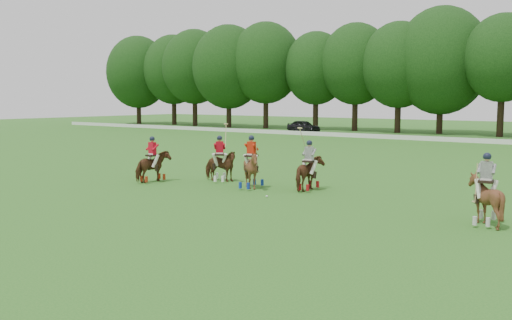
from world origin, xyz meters
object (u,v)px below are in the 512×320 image
Objects in this scene: polo_red_a at (153,166)px; polo_red_b at (220,165)px; polo_red_c at (251,169)px; polo_stripe_a at (309,173)px; polo_stripe_b at (485,199)px; polo_ball at (267,196)px; car_left at (304,126)px.

polo_red_b is at bearing 39.69° from polo_red_a.
polo_stripe_a is (2.39, 1.08, -0.08)m from polo_red_c.
polo_stripe_a is (4.94, 0.28, -0.00)m from polo_red_b.
polo_ball is (-8.64, -0.05, -0.80)m from polo_stripe_b.
car_left is at bearing 128.54° from polo_stripe_b.
polo_stripe_a is at bearing 163.02° from polo_stripe_b.
car_left is 50.04m from polo_stripe_b.
polo_stripe_a reaches higher than polo_red_c.
polo_ball is at bearing -100.85° from polo_stripe_a.
polo_red_a reaches higher than car_left.
polo_stripe_a is at bearing -138.20° from car_left.
polo_red_b is 1.20× the size of polo_stripe_b.
polo_ball is (4.45, -2.26, -0.76)m from polo_red_b.
polo_red_c is (2.55, -0.81, 0.08)m from polo_red_b.
car_left reaches higher than polo_ball.
polo_red_c is 10.63m from polo_stripe_b.
car_left is at bearing 119.91° from polo_ball.
polo_stripe_b is 8.68m from polo_ball.
polo_red_c is 1.03× the size of polo_stripe_b.
polo_stripe_a is at bearing 17.59° from polo_red_a.
car_left is 43.28m from polo_stripe_a.
polo_stripe_b is at bearing -9.60° from polo_red_b.
polo_red_a is at bearing 178.55° from polo_ball.
car_left is 1.82× the size of polo_stripe_b.
polo_stripe_a is (23.03, -36.65, 0.07)m from car_left.
polo_stripe_a is 2.69m from polo_ball.
polo_stripe_b reaches higher than polo_red_a.
polo_stripe_b is at bearing -7.61° from polo_red_c.
polo_stripe_a is 30.85× the size of polo_ball.
polo_red_b is at bearing -144.24° from car_left.
polo_ball is at bearing -179.67° from polo_stripe_b.
polo_red_b is 31.16× the size of polo_ball.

